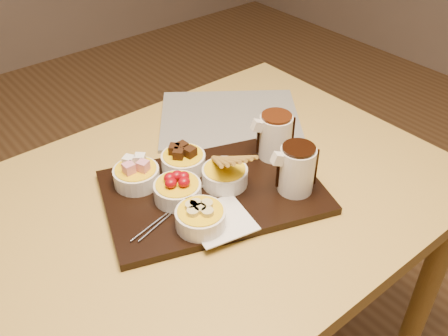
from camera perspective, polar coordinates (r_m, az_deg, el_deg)
dining_table at (r=1.14m, az=-3.93°, el=-7.63°), size 1.20×0.80×0.75m
serving_board at (r=1.08m, az=-1.23°, el=-2.76°), size 0.53×0.44×0.02m
napkin at (r=1.00m, az=-0.47°, el=-6.00°), size 0.14×0.14×0.00m
bowl_marshmallows at (r=1.10m, az=-9.96°, el=-0.94°), size 0.10×0.10×0.04m
bowl_cake at (r=1.13m, az=-4.66°, el=0.66°), size 0.10×0.10×0.04m
bowl_strawberries at (r=1.04m, az=-5.32°, el=-2.69°), size 0.10×0.10×0.04m
bowl_biscotti at (r=1.08m, az=0.09°, el=-0.96°), size 0.10×0.10×0.04m
bowl_bananas at (r=0.98m, az=-2.69°, el=-5.79°), size 0.10×0.10×0.04m
pitcher_dark_chocolate at (r=1.06m, az=8.30°, el=-0.21°), size 0.10×0.10×0.10m
pitcher_milk_chocolate at (r=1.15m, az=5.87°, el=3.58°), size 0.10×0.10×0.10m
fondue_skewers at (r=1.03m, az=-5.43°, el=-4.30°), size 0.09×0.26×0.01m
newspaper at (r=1.34m, az=0.68°, el=5.64°), size 0.47×0.45×0.01m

